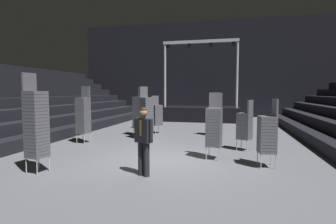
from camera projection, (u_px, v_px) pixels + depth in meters
name	position (u px, v px, depth m)	size (l,w,h in m)	color
ground_plane	(162.00, 161.00, 8.10)	(22.00, 30.00, 0.10)	#515459
arena_end_wall	(206.00, 69.00, 22.35)	(22.00, 0.30, 8.00)	black
stage_riser	(201.00, 112.00, 18.85)	(5.35, 2.52, 5.51)	black
man_with_tie	(143.00, 137.00, 6.46)	(0.56, 0.36, 1.70)	black
chair_stack_front_left	(215.00, 114.00, 12.43)	(0.45, 0.45, 2.05)	#B2B5BA
chair_stack_front_right	(157.00, 114.00, 13.22)	(0.62, 0.62, 1.88)	#B2B5BA
chair_stack_mid_left	(245.00, 125.00, 9.29)	(0.59, 0.59, 1.79)	#B2B5BA
chair_stack_mid_right	(214.00, 126.00, 8.08)	(0.50, 0.50, 2.05)	#B2B5BA
chair_stack_mid_centre	(146.00, 110.00, 14.59)	(0.50, 0.50, 2.14)	#B2B5BA
chair_stack_rear_left	(83.00, 115.00, 10.66)	(0.50, 0.50, 2.31)	#B2B5BA
chair_stack_rear_right	(146.00, 113.00, 11.28)	(0.61, 0.61, 2.31)	#B2B5BA
chair_stack_rear_centre	(139.00, 111.00, 12.38)	(0.57, 0.57, 2.31)	#B2B5BA
chair_stack_aisle_left	(36.00, 123.00, 6.72)	(0.51, 0.51, 2.56)	#B2B5BA
chair_stack_aisle_right	(267.00, 133.00, 7.21)	(0.50, 0.50, 1.88)	#B2B5BA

